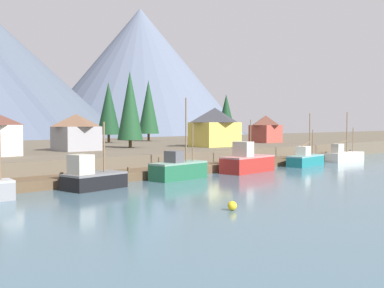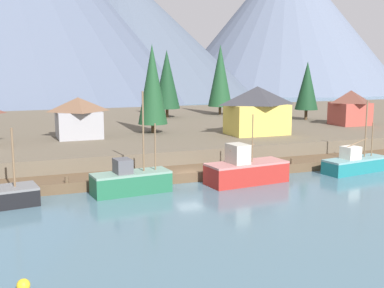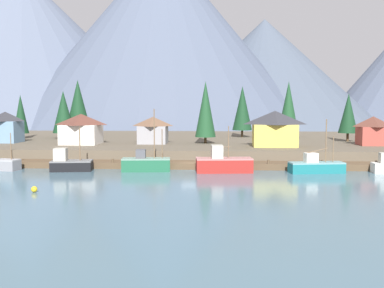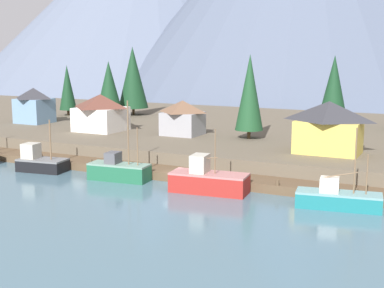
# 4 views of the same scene
# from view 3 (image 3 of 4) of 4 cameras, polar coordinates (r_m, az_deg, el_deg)

# --- Properties ---
(ground_plane) EXTENTS (400.00, 400.00, 1.00)m
(ground_plane) POSITION_cam_3_polar(r_m,az_deg,el_deg) (89.32, 0.56, -1.76)
(ground_plane) COLOR #476675
(dock) EXTENTS (80.00, 4.00, 1.60)m
(dock) POSITION_cam_3_polar(r_m,az_deg,el_deg) (71.35, -0.18, -2.64)
(dock) COLOR brown
(dock) RESTS_ON ground_plane
(shoreline_bank) EXTENTS (400.00, 56.00, 2.50)m
(shoreline_bank) POSITION_cam_3_polar(r_m,az_deg,el_deg) (101.07, 0.91, 0.02)
(shoreline_bank) COLOR brown
(shoreline_bank) RESTS_ON ground_plane
(mountain_west_peak) EXTENTS (150.22, 150.22, 72.79)m
(mountain_west_peak) POSITION_cam_3_polar(r_m,az_deg,el_deg) (233.87, -20.40, 11.12)
(mountain_west_peak) COLOR slate
(mountain_west_peak) RESTS_ON ground_plane
(mountain_central_peak) EXTENTS (130.49, 130.49, 78.38)m
(mountain_central_peak) POSITION_cam_3_polar(r_m,az_deg,el_deg) (201.22, -3.74, 13.28)
(mountain_central_peak) COLOR #4C566B
(mountain_central_peak) RESTS_ON ground_plane
(mountain_east_peak) EXTENTS (106.04, 106.04, 49.20)m
(mountain_east_peak) POSITION_cam_3_polar(r_m,az_deg,el_deg) (214.19, 9.06, 8.80)
(mountain_east_peak) COLOR #475160
(mountain_east_peak) RESTS_ON ground_plane
(fishing_boat_black) EXTENTS (6.37, 3.84, 6.54)m
(fishing_boat_black) POSITION_cam_3_polar(r_m,az_deg,el_deg) (70.74, -15.14, -2.37)
(fishing_boat_black) COLOR black
(fishing_boat_black) RESTS_ON ground_plane
(fishing_boat_green) EXTENTS (7.40, 3.28, 9.33)m
(fishing_boat_green) POSITION_cam_3_polar(r_m,az_deg,el_deg) (68.28, -5.85, -2.46)
(fishing_boat_green) COLOR #1E5B3D
(fishing_boat_green) RESTS_ON ground_plane
(fishing_boat_red) EXTENTS (8.51, 3.96, 6.86)m
(fishing_boat_red) POSITION_cam_3_polar(r_m,az_deg,el_deg) (67.00, 3.96, -2.46)
(fishing_boat_red) COLOR maroon
(fishing_boat_red) RESTS_ON ground_plane
(fishing_boat_teal) EXTENTS (8.23, 3.72, 7.86)m
(fishing_boat_teal) POSITION_cam_3_polar(r_m,az_deg,el_deg) (68.65, 15.34, -2.72)
(fishing_boat_teal) COLOR #196B70
(fishing_boat_teal) RESTS_ON ground_plane
(house_red) EXTENTS (5.39, 4.71, 5.34)m
(house_red) POSITION_cam_3_polar(r_m,az_deg,el_deg) (89.92, 21.84, 1.60)
(house_red) COLOR #9E4238
(house_red) RESTS_ON shoreline_bank
(house_grey) EXTENTS (5.68, 5.21, 5.16)m
(house_grey) POSITION_cam_3_polar(r_m,az_deg,el_deg) (87.52, -4.94, 1.79)
(house_grey) COLOR gray
(house_grey) RESTS_ON shoreline_bank
(house_yellow) EXTENTS (8.07, 5.19, 6.39)m
(house_yellow) POSITION_cam_3_polar(r_m,az_deg,el_deg) (81.97, 10.40, 1.96)
(house_yellow) COLOR gold
(house_yellow) RESTS_ON shoreline_bank
(house_blue) EXTENTS (5.75, 5.20, 6.11)m
(house_blue) POSITION_cam_3_polar(r_m,az_deg,el_deg) (96.92, -22.43, 2.02)
(house_blue) COLOR #6689A8
(house_blue) RESTS_ON shoreline_bank
(house_white) EXTENTS (7.21, 6.82, 5.75)m
(house_white) POSITION_cam_3_polar(r_m,az_deg,el_deg) (88.62, -13.78, 1.90)
(house_white) COLOR silver
(house_white) RESTS_ON shoreline_bank
(conifer_near_left) EXTENTS (5.84, 5.84, 13.28)m
(conifer_near_left) POSITION_cam_3_polar(r_m,az_deg,el_deg) (109.94, -14.17, 4.75)
(conifer_near_left) COLOR #4C3823
(conifer_near_left) RESTS_ON shoreline_bank
(conifer_near_right) EXTENTS (4.56, 4.56, 11.79)m
(conifer_near_right) POSITION_cam_3_polar(r_m,az_deg,el_deg) (105.84, 6.36, 4.51)
(conifer_near_right) COLOR #4C3823
(conifer_near_right) RESTS_ON shoreline_bank
(conifer_mid_left) EXTENTS (3.84, 3.84, 9.78)m
(conifer_mid_left) POSITION_cam_3_polar(r_m,az_deg,el_deg) (97.35, 19.08, 3.68)
(conifer_mid_left) COLOR #4C3823
(conifer_mid_left) RESTS_ON shoreline_bank
(conifer_mid_right) EXTENTS (4.00, 4.00, 11.99)m
(conifer_mid_right) POSITION_cam_3_polar(r_m,az_deg,el_deg) (87.61, 1.71, 4.41)
(conifer_mid_right) COLOR #4C3823
(conifer_mid_right) RESTS_ON shoreline_bank
(conifer_back_left) EXTENTS (3.33, 3.33, 9.75)m
(conifer_back_left) POSITION_cam_3_polar(r_m,az_deg,el_deg) (108.15, -20.77, 3.55)
(conifer_back_left) COLOR #4C3823
(conifer_back_left) RESTS_ON shoreline_bank
(conifer_back_right) EXTENTS (4.82, 4.82, 10.58)m
(conifer_back_right) POSITION_cam_3_polar(r_m,az_deg,el_deg) (104.61, -15.89, 3.92)
(conifer_back_right) COLOR #4C3823
(conifer_back_right) RESTS_ON shoreline_bank
(conifer_centre) EXTENTS (4.46, 4.46, 12.92)m
(conifer_centre) POSITION_cam_3_polar(r_m,az_deg,el_deg) (108.03, 12.05, 4.73)
(conifer_centre) COLOR #4C3823
(conifer_centre) RESTS_ON shoreline_bank
(channel_buoy) EXTENTS (0.70, 0.70, 0.70)m
(channel_buoy) POSITION_cam_3_polar(r_m,az_deg,el_deg) (54.70, -19.25, -5.40)
(channel_buoy) COLOR gold
(channel_buoy) RESTS_ON ground_plane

